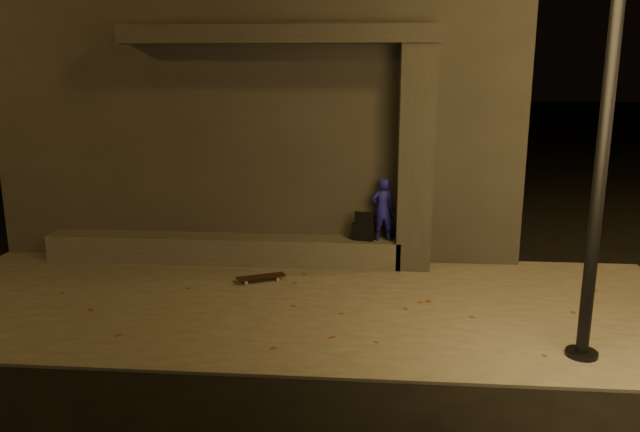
# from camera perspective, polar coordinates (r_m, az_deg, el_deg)

# --- Properties ---
(ground) EXTENTS (120.00, 120.00, 0.00)m
(ground) POSITION_cam_1_polar(r_m,az_deg,el_deg) (7.14, -4.03, -13.83)
(ground) COLOR black
(ground) RESTS_ON ground
(sidewalk) EXTENTS (11.00, 4.40, 0.04)m
(sidewalk) POSITION_cam_1_polar(r_m,az_deg,el_deg) (8.94, -2.04, -7.91)
(sidewalk) COLOR #605B55
(sidewalk) RESTS_ON ground
(building) EXTENTS (9.00, 5.10, 5.22)m
(building) POSITION_cam_1_polar(r_m,az_deg,el_deg) (12.94, -4.16, 10.40)
(building) COLOR #3B3836
(building) RESTS_ON ground
(ledge) EXTENTS (6.00, 0.55, 0.45)m
(ledge) POSITION_cam_1_polar(r_m,az_deg,el_deg) (10.76, -8.88, -2.99)
(ledge) COLOR #514F49
(ledge) RESTS_ON sidewalk
(column) EXTENTS (0.55, 0.55, 3.60)m
(column) POSITION_cam_1_polar(r_m,az_deg,el_deg) (10.15, 8.70, 5.14)
(column) COLOR #3B3836
(column) RESTS_ON sidewalk
(canopy) EXTENTS (5.00, 0.70, 0.28)m
(canopy) POSITION_cam_1_polar(r_m,az_deg,el_deg) (10.20, -3.85, 16.23)
(canopy) COLOR #3B3836
(canopy) RESTS_ON column
(skateboarder) EXTENTS (0.43, 0.34, 1.05)m
(skateboarder) POSITION_cam_1_polar(r_m,az_deg,el_deg) (10.27, 5.76, 0.63)
(skateboarder) COLOR #1E1AAE
(skateboarder) RESTS_ON ledge
(backpack) EXTENTS (0.39, 0.30, 0.49)m
(backpack) POSITION_cam_1_polar(r_m,az_deg,el_deg) (10.36, 4.04, -1.25)
(backpack) COLOR black
(backpack) RESTS_ON ledge
(skateboard) EXTENTS (0.77, 0.50, 0.08)m
(skateboard) POSITION_cam_1_polar(r_m,az_deg,el_deg) (9.76, -5.43, -5.57)
(skateboard) COLOR black
(skateboard) RESTS_ON sidewalk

